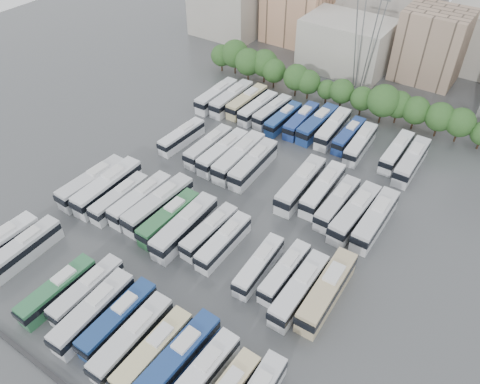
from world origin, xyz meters
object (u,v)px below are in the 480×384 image
Objects in this scene: bus_r0_s9 at (153,352)px; bus_r0_s10 at (178,359)px; bus_r2_s9 at (301,184)px; bus_r1_s5 at (169,218)px; bus_r3_s0 at (217,96)px; bus_r3_s7 at (317,124)px; bus_r3_s3 at (258,108)px; bus_r1_s7 at (210,231)px; bus_r1_s3 at (141,199)px; bus_r1_s8 at (224,242)px; bus_r1_s1 at (108,187)px; bus_r0_s1 at (23,249)px; bus_r3_s6 at (301,120)px; bus_r3_s2 at (247,101)px; bus_r1_s10 at (259,265)px; bus_r2_s6 at (253,164)px; bus_r1_s11 at (285,272)px; bus_r1_s6 at (185,226)px; bus_r3_s1 at (232,98)px; electricity_pylon at (372,10)px; bus_r2_s1 at (182,136)px; bus_r2_s5 at (239,157)px; bus_r3_s13 at (412,161)px; bus_r2_s4 at (223,152)px; bus_r0_s6 at (94,312)px; bus_r3_s8 at (333,128)px; bus_r2_s10 at (323,189)px; bus_r0_s8 at (132,338)px; bus_r3_s10 at (360,144)px; bus_r3_s5 at (283,118)px; bus_r3_s12 at (396,152)px; bus_r1_s12 at (299,289)px; bus_r1_s13 at (327,291)px; bus_r1_s0 at (92,183)px; bus_r0_s4 at (58,290)px; bus_r3_s4 at (272,111)px; bus_r3_s9 at (349,135)px; bus_r0_s11 at (201,376)px; bus_r1_s2 at (120,198)px; bus_r2_s13 at (375,219)px; bus_r2_s12 at (355,213)px.

bus_r0_s10 reaches higher than bus_r0_s9.
bus_r1_s5 is at bearing -127.39° from bus_r2_s9.
bus_r3_s0 is 0.99× the size of bus_r3_s7.
bus_r1_s7 is at bearing -67.11° from bus_r3_s3.
bus_r0_s10 is at bearing -37.59° from bus_r1_s3.
bus_r0_s10 reaches higher than bus_r1_s7.
bus_r3_s3 reaches higher than bus_r1_s8.
bus_r0_s1 is at bearing -91.35° from bus_r1_s1.
bus_r3_s2 is at bearing 177.30° from bus_r3_s6.
bus_r1_s10 is 23.06m from bus_r2_s6.
bus_r0_s9 is 1.09× the size of bus_r1_s11.
bus_r1_s6 is at bearing 177.67° from bus_r1_s10.
bus_r1_s10 is at bearing -50.72° from bus_r3_s1.
electricity_pylon reaches higher than bus_r1_s10.
bus_r2_s5 is (13.12, 0.26, 0.39)m from bus_r2_s1.
bus_r3_s13 reaches higher than bus_r3_s6.
bus_r3_s3 is (-3.28, 17.04, -0.18)m from bus_r2_s4.
bus_r1_s11 is (3.72, 18.37, -0.30)m from bus_r0_s10.
bus_r0_s6 is 56.20m from bus_r3_s8.
bus_r2_s1 is at bearing 179.79° from bus_r2_s10.
bus_r0_s10 is 0.94× the size of bus_r1_s1.
bus_r0_s8 is 1.07× the size of bus_r3_s6.
bus_r3_s10 is (26.23, -1.15, -0.05)m from bus_r3_s2.
bus_r3_s8 is (16.40, 1.53, 0.13)m from bus_r3_s3.
bus_r1_s7 reaches higher than bus_r3_s5.
bus_r1_s3 is 35.53m from bus_r3_s0.
bus_r3_s5 is at bearing -176.20° from bus_r3_s12.
bus_r1_s13 is at bearing 28.43° from bus_r1_s12.
bus_r0_s10 is (3.05, 0.89, 0.14)m from bus_r0_s9.
bus_r3_s3 is at bearing 129.01° from bus_r1_s12.
bus_r3_s8 reaches higher than bus_r3_s5.
bus_r0_s9 reaches higher than bus_r3_s10.
bus_r3_s7 is (-9.63, 54.48, -0.04)m from bus_r0_s10.
bus_r3_s7 is at bearing 60.70° from bus_r1_s0.
bus_r0_s4 is at bearing -178.37° from bus_r0_s9.
bus_r1_s8 is at bearing -103.71° from bus_r3_s10.
bus_r3_s4 is at bearing 73.50° from bus_r1_s1.
bus_r3_s7 reaches higher than bus_r3_s9.
bus_r2_s9 is (-6.76, 35.99, 0.27)m from bus_r0_s11.
bus_r0_s4 is 1.07× the size of bus_r1_s11.
bus_r0_s9 is 29.03m from bus_r1_s2.
bus_r2_s13 reaches higher than bus_r0_s6.
bus_r1_s6 is 3.84m from bus_r1_s7.
bus_r2_s9 is 20.96m from bus_r3_s12.
bus_r0_s9 is 55.76m from bus_r3_s7.
bus_r0_s1 is 49.78m from bus_r2_s12.
bus_r1_s1 is 1.26× the size of bus_r1_s11.
bus_r3_s6 is at bearing 97.99° from bus_r1_s7.
bus_r0_s9 reaches higher than bus_r3_s4.
bus_r2_s5 is at bearing -75.71° from bus_r3_s4.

